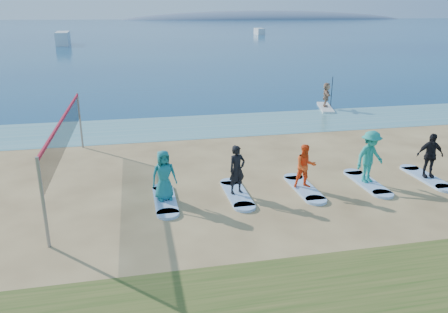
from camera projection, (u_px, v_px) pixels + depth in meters
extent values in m
plane|color=tan|center=(265.00, 207.00, 13.86)|extent=(600.00, 600.00, 0.00)
plane|color=teal|center=(208.00, 126.00, 23.59)|extent=(600.00, 600.00, 0.00)
plane|color=navy|center=(138.00, 27.00, 162.21)|extent=(600.00, 600.00, 0.00)
ellipsoid|color=slate|center=(268.00, 19.00, 310.82)|extent=(220.00, 56.00, 18.00)
cylinder|color=gray|center=(43.00, 203.00, 11.14)|extent=(0.09, 0.09, 2.50)
cylinder|color=gray|center=(80.00, 121.00, 19.49)|extent=(0.09, 0.09, 2.50)
cube|color=black|center=(65.00, 133.00, 15.11)|extent=(0.09, 9.00, 1.00)
cube|color=#B61329|center=(63.00, 118.00, 14.94)|extent=(0.12, 9.00, 0.10)
cube|color=silver|center=(325.00, 107.00, 27.78)|extent=(1.51, 3.08, 0.12)
imported|color=tan|center=(326.00, 95.00, 27.52)|extent=(0.94, 1.47, 1.52)
cube|color=silver|center=(64.00, 45.00, 79.19)|extent=(2.74, 9.02, 2.28)
cube|color=silver|center=(259.00, 34.00, 113.86)|extent=(2.06, 5.37, 1.54)
cube|color=#97BCEA|center=(165.00, 200.00, 14.25)|extent=(0.70, 2.20, 0.09)
imported|color=#1A767D|center=(164.00, 175.00, 13.97)|extent=(0.89, 0.67, 1.65)
cube|color=#97BCEA|center=(237.00, 194.00, 14.72)|extent=(0.70, 2.20, 0.09)
imported|color=black|center=(237.00, 170.00, 14.45)|extent=(0.70, 0.58, 1.66)
cube|color=#97BCEA|center=(304.00, 188.00, 15.20)|extent=(0.70, 2.20, 0.09)
imported|color=#FF501A|center=(305.00, 166.00, 14.94)|extent=(0.79, 0.64, 1.54)
cube|color=#97BCEA|center=(367.00, 183.00, 15.68)|extent=(0.70, 2.20, 0.09)
imported|color=teal|center=(370.00, 157.00, 15.36)|extent=(1.38, 1.06, 1.89)
cube|color=#97BCEA|center=(426.00, 178.00, 16.16)|extent=(0.70, 2.20, 0.09)
imported|color=black|center=(430.00, 155.00, 15.88)|extent=(1.03, 0.57, 1.66)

